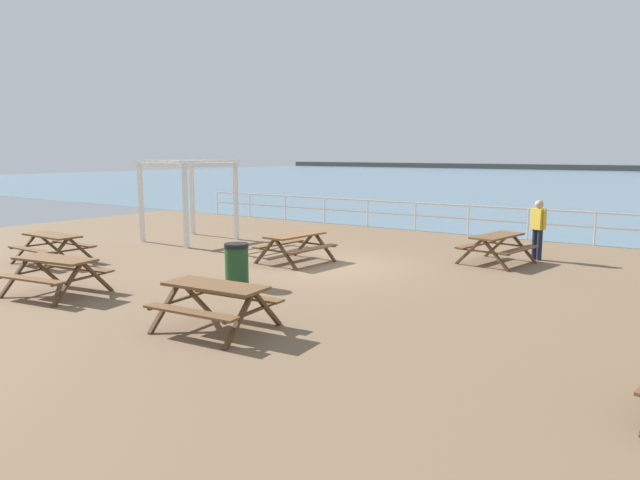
# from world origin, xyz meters

# --- Properties ---
(ground_plane) EXTENTS (30.00, 24.00, 0.20)m
(ground_plane) POSITION_xyz_m (0.00, 0.00, -0.10)
(ground_plane) COLOR brown
(sea_band) EXTENTS (142.00, 90.00, 0.01)m
(sea_band) POSITION_xyz_m (0.00, 52.75, 0.00)
(sea_band) COLOR slate
(sea_band) RESTS_ON ground
(seaward_railing) EXTENTS (23.07, 0.07, 1.08)m
(seaward_railing) POSITION_xyz_m (-0.00, 7.75, 0.76)
(seaward_railing) COLOR white
(seaward_railing) RESTS_ON ground
(picnic_table_near_left) EXTENTS (1.92, 1.68, 0.80)m
(picnic_table_near_left) POSITION_xyz_m (1.61, -5.54, 0.58)
(picnic_table_near_left) COLOR brown
(picnic_table_near_left) RESTS_ON ground
(picnic_table_near_right) EXTENTS (1.68, 1.93, 0.80)m
(picnic_table_near_right) POSITION_xyz_m (-0.89, -0.02, 0.58)
(picnic_table_near_right) COLOR brown
(picnic_table_near_right) RESTS_ON ground
(picnic_table_mid_centre) EXTENTS (1.83, 1.57, 0.80)m
(picnic_table_mid_centre) POSITION_xyz_m (-6.22, -3.77, 0.58)
(picnic_table_mid_centre) COLOR brown
(picnic_table_mid_centre) RESTS_ON ground
(picnic_table_far_left) EXTENTS (1.80, 2.03, 0.80)m
(picnic_table_far_left) POSITION_xyz_m (3.62, 2.94, 0.58)
(picnic_table_far_left) COLOR brown
(picnic_table_far_left) RESTS_ON ground
(picnic_table_far_right) EXTENTS (2.01, 1.78, 0.80)m
(picnic_table_far_right) POSITION_xyz_m (-2.88, -5.70, 0.58)
(picnic_table_far_right) COLOR brown
(picnic_table_far_right) RESTS_ON ground
(visitor) EXTENTS (0.48, 0.35, 1.66)m
(visitor) POSITION_xyz_m (4.36, 4.13, 0.95)
(visitor) COLOR #1E2338
(visitor) RESTS_ON ground
(lattice_pergola) EXTENTS (2.51, 2.63, 2.70)m
(lattice_pergola) POSITION_xyz_m (-6.21, 1.11, 2.00)
(lattice_pergola) COLOR white
(lattice_pergola) RESTS_ON ground
(litter_bin) EXTENTS (0.55, 0.55, 0.95)m
(litter_bin) POSITION_xyz_m (-0.34, -2.92, 0.48)
(litter_bin) COLOR #1E4723
(litter_bin) RESTS_ON ground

